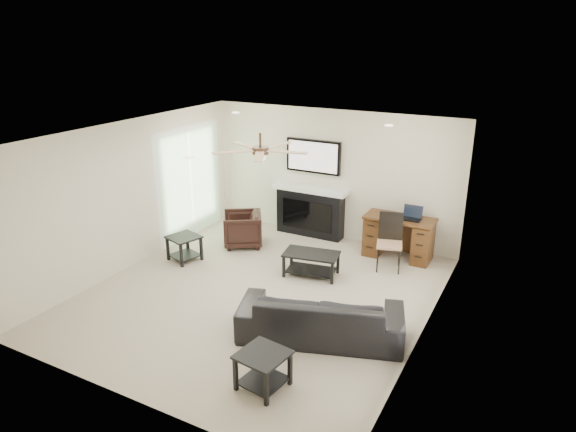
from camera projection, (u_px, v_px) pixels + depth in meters
name	position (u px, v px, depth m)	size (l,w,h in m)	color
room_shell	(271.00, 191.00, 7.39)	(5.50, 5.54, 2.52)	#B8AF94
sofa	(321.00, 316.00, 6.76)	(2.16, 0.84, 0.63)	black
armchair	(242.00, 229.00, 9.69)	(0.69, 0.71, 0.65)	black
coffee_table	(311.00, 264.00, 8.52)	(0.90, 0.50, 0.40)	black
end_table_near	(263.00, 370.00, 5.82)	(0.52, 0.52, 0.45)	black
end_table_left	(184.00, 248.00, 9.09)	(0.50, 0.50, 0.45)	black
fireplace_unit	(310.00, 189.00, 9.96)	(1.52, 0.34, 1.91)	black
desk	(398.00, 238.00, 9.15)	(1.22, 0.56, 0.76)	#38200E
desk_chair	(390.00, 243.00, 8.65)	(0.42, 0.44, 0.97)	black
laptop	(412.00, 213.00, 8.87)	(0.33, 0.24, 0.23)	black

